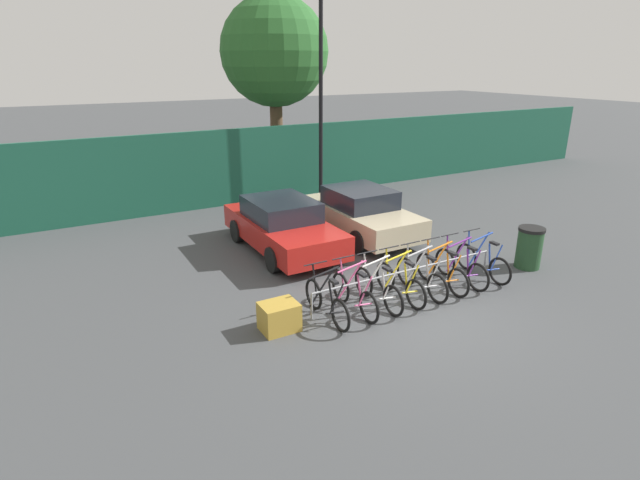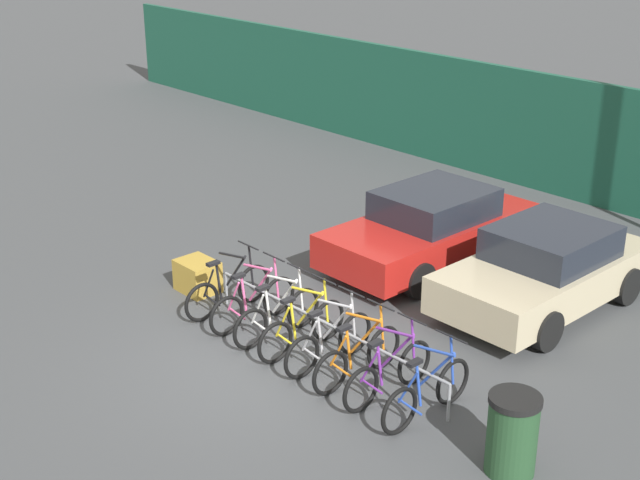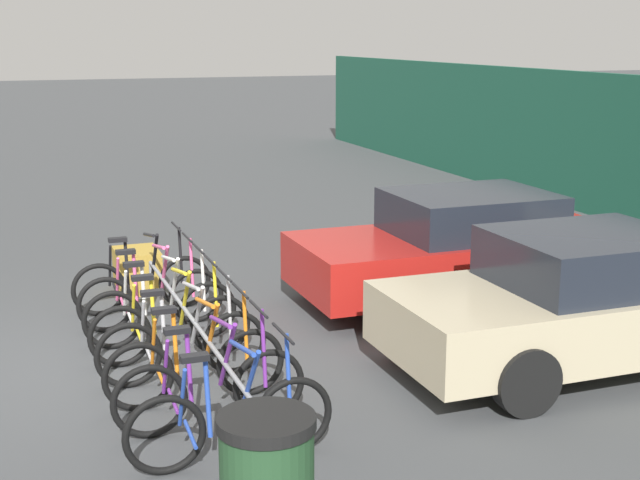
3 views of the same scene
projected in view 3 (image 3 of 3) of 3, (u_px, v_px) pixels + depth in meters
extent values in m
plane|color=#424447|center=(120.00, 362.00, 9.29)|extent=(120.00, 120.00, 0.00)
cylinder|color=gray|center=(191.00, 318.00, 8.98)|extent=(4.75, 0.04, 0.04)
cylinder|color=gray|center=(151.00, 284.00, 11.21)|extent=(0.04, 0.04, 0.55)
cylinder|color=gray|center=(258.00, 442.00, 6.87)|extent=(0.04, 0.04, 0.55)
torus|color=black|center=(99.00, 290.00, 10.74)|extent=(0.06, 0.66, 0.66)
torus|color=black|center=(185.00, 282.00, 11.10)|extent=(0.06, 0.66, 0.66)
cylinder|color=black|center=(154.00, 259.00, 10.90)|extent=(0.60, 0.04, 0.76)
cylinder|color=black|center=(149.00, 235.00, 10.81)|extent=(0.68, 0.04, 0.16)
cylinder|color=black|center=(127.00, 266.00, 10.80)|extent=(0.14, 0.04, 0.63)
cylinder|color=black|center=(110.00, 266.00, 10.73)|extent=(0.32, 0.03, 0.58)
cylinder|color=black|center=(116.00, 290.00, 10.82)|extent=(0.40, 0.03, 0.08)
cylinder|color=black|center=(181.00, 255.00, 11.00)|extent=(0.12, 0.04, 0.69)
cylinder|color=black|center=(176.00, 226.00, 10.91)|extent=(0.52, 0.03, 0.03)
cube|color=black|center=(118.00, 240.00, 10.69)|extent=(0.10, 0.22, 0.05)
torus|color=black|center=(106.00, 305.00, 10.15)|extent=(0.06, 0.66, 0.66)
torus|color=black|center=(196.00, 296.00, 10.50)|extent=(0.06, 0.66, 0.66)
cylinder|color=#E55993|center=(164.00, 272.00, 10.31)|extent=(0.60, 0.04, 0.76)
cylinder|color=#E55993|center=(159.00, 247.00, 10.22)|extent=(0.68, 0.04, 0.16)
cylinder|color=#E55993|center=(135.00, 280.00, 10.21)|extent=(0.14, 0.04, 0.63)
cylinder|color=#E55993|center=(117.00, 280.00, 10.13)|extent=(0.32, 0.03, 0.58)
cylinder|color=#E55993|center=(123.00, 305.00, 10.22)|extent=(0.40, 0.03, 0.08)
cylinder|color=#E55993|center=(192.00, 268.00, 10.41)|extent=(0.12, 0.04, 0.69)
cylinder|color=black|center=(187.00, 238.00, 10.31)|extent=(0.52, 0.03, 0.03)
cube|color=black|center=(126.00, 252.00, 10.10)|extent=(0.10, 0.22, 0.05)
torus|color=black|center=(113.00, 320.00, 9.61)|extent=(0.06, 0.66, 0.66)
torus|color=black|center=(208.00, 310.00, 9.97)|extent=(0.06, 0.66, 0.66)
cylinder|color=silver|center=(174.00, 285.00, 9.77)|extent=(0.60, 0.04, 0.76)
cylinder|color=silver|center=(168.00, 258.00, 9.68)|extent=(0.68, 0.04, 0.16)
cylinder|color=silver|center=(144.00, 294.00, 9.67)|extent=(0.14, 0.04, 0.63)
cylinder|color=silver|center=(125.00, 293.00, 9.60)|extent=(0.32, 0.03, 0.58)
cylinder|color=silver|center=(131.00, 320.00, 9.68)|extent=(0.40, 0.03, 0.08)
cylinder|color=silver|center=(203.00, 280.00, 9.87)|extent=(0.12, 0.04, 0.69)
cylinder|color=black|center=(198.00, 249.00, 9.78)|extent=(0.52, 0.03, 0.03)
cube|color=black|center=(134.00, 264.00, 9.56)|extent=(0.10, 0.22, 0.05)
torus|color=black|center=(120.00, 336.00, 9.09)|extent=(0.06, 0.66, 0.66)
torus|color=black|center=(220.00, 325.00, 9.44)|extent=(0.06, 0.66, 0.66)
cylinder|color=yellow|center=(185.00, 300.00, 9.24)|extent=(0.60, 0.04, 0.76)
cylinder|color=yellow|center=(179.00, 271.00, 9.16)|extent=(0.68, 0.04, 0.16)
cylinder|color=yellow|center=(153.00, 309.00, 9.15)|extent=(0.14, 0.04, 0.63)
cylinder|color=yellow|center=(133.00, 308.00, 9.07)|extent=(0.32, 0.03, 0.58)
cylinder|color=yellow|center=(140.00, 337.00, 9.16)|extent=(0.40, 0.03, 0.08)
cylinder|color=yellow|center=(216.00, 294.00, 9.35)|extent=(0.12, 0.04, 0.69)
cylinder|color=black|center=(211.00, 261.00, 9.25)|extent=(0.52, 0.03, 0.03)
cube|color=black|center=(142.00, 278.00, 9.04)|extent=(0.10, 0.22, 0.05)
torus|color=black|center=(129.00, 355.00, 8.56)|extent=(0.06, 0.66, 0.66)
torus|color=black|center=(234.00, 343.00, 8.91)|extent=(0.06, 0.66, 0.66)
cylinder|color=#B7B7BC|center=(197.00, 316.00, 8.71)|extent=(0.60, 0.04, 0.76)
cylinder|color=#B7B7BC|center=(191.00, 286.00, 8.63)|extent=(0.68, 0.04, 0.16)
cylinder|color=#B7B7BC|center=(163.00, 326.00, 8.61)|extent=(0.14, 0.04, 0.63)
cylinder|color=#B7B7BC|center=(143.00, 325.00, 8.54)|extent=(0.32, 0.03, 0.58)
cylinder|color=#B7B7BC|center=(149.00, 355.00, 8.63)|extent=(0.40, 0.03, 0.08)
cylinder|color=#B7B7BC|center=(230.00, 310.00, 8.82)|extent=(0.12, 0.04, 0.69)
cylinder|color=black|center=(225.00, 275.00, 8.72)|extent=(0.52, 0.03, 0.03)
cube|color=black|center=(152.00, 293.00, 8.51)|extent=(0.10, 0.22, 0.05)
torus|color=black|center=(138.00, 377.00, 8.02)|extent=(0.06, 0.66, 0.66)
torus|color=black|center=(250.00, 362.00, 8.38)|extent=(0.06, 0.66, 0.66)
cylinder|color=orange|center=(211.00, 334.00, 8.18)|extent=(0.60, 0.04, 0.76)
cylinder|color=orange|center=(205.00, 303.00, 8.09)|extent=(0.68, 0.04, 0.16)
cylinder|color=orange|center=(175.00, 345.00, 8.08)|extent=(0.14, 0.04, 0.63)
cylinder|color=orange|center=(153.00, 345.00, 8.01)|extent=(0.32, 0.03, 0.58)
cylinder|color=orange|center=(160.00, 376.00, 8.09)|extent=(0.40, 0.03, 0.08)
cylinder|color=orange|center=(245.00, 328.00, 8.28)|extent=(0.12, 0.04, 0.69)
cylinder|color=black|center=(240.00, 291.00, 8.19)|extent=(0.52, 0.03, 0.03)
cube|color=black|center=(164.00, 310.00, 7.97)|extent=(0.10, 0.22, 0.05)
torus|color=black|center=(149.00, 401.00, 7.48)|extent=(0.06, 0.66, 0.66)
torus|color=black|center=(269.00, 385.00, 7.84)|extent=(0.06, 0.66, 0.66)
cylinder|color=#752D99|center=(227.00, 356.00, 7.64)|extent=(0.60, 0.04, 0.76)
cylinder|color=#752D99|center=(221.00, 322.00, 7.55)|extent=(0.68, 0.04, 0.16)
cylinder|color=#752D99|center=(189.00, 367.00, 7.54)|extent=(0.14, 0.04, 0.63)
cylinder|color=#752D99|center=(165.00, 367.00, 7.47)|extent=(0.32, 0.03, 0.58)
cylinder|color=#752D99|center=(173.00, 401.00, 7.56)|extent=(0.40, 0.03, 0.08)
cylinder|color=#752D99|center=(264.00, 348.00, 7.75)|extent=(0.12, 0.04, 0.69)
cylinder|color=black|center=(258.00, 309.00, 7.65)|extent=(0.52, 0.03, 0.03)
cube|color=black|center=(177.00, 330.00, 7.43)|extent=(0.10, 0.22, 0.05)
torus|color=black|center=(165.00, 435.00, 6.86)|extent=(0.06, 0.66, 0.66)
torus|color=black|center=(294.00, 415.00, 7.21)|extent=(0.06, 0.66, 0.66)
cylinder|color=#284CB7|center=(249.00, 384.00, 7.02)|extent=(0.60, 0.04, 0.76)
cylinder|color=#284CB7|center=(242.00, 348.00, 6.93)|extent=(0.68, 0.04, 0.16)
cylinder|color=#284CB7|center=(208.00, 397.00, 6.92)|extent=(0.14, 0.04, 0.63)
cylinder|color=#284CB7|center=(182.00, 398.00, 6.84)|extent=(0.32, 0.03, 0.58)
cylinder|color=#284CB7|center=(190.00, 434.00, 6.93)|extent=(0.40, 0.03, 0.08)
cylinder|color=#284CB7|center=(288.00, 376.00, 7.12)|extent=(0.12, 0.04, 0.69)
cylinder|color=black|center=(283.00, 333.00, 7.02)|extent=(0.52, 0.03, 0.03)
cube|color=black|center=(195.00, 358.00, 6.81)|extent=(0.10, 0.22, 0.05)
cube|color=red|center=(461.00, 257.00, 11.35)|extent=(1.80, 4.27, 0.62)
cube|color=#1E232D|center=(470.00, 213.00, 11.26)|extent=(1.58, 1.96, 0.52)
cylinder|color=black|center=(508.00, 253.00, 12.60)|extent=(0.20, 0.64, 0.64)
cylinder|color=black|center=(583.00, 284.00, 11.04)|extent=(0.20, 0.64, 0.64)
cylinder|color=black|center=(346.00, 268.00, 11.77)|extent=(0.20, 0.64, 0.64)
cylinder|color=black|center=(402.00, 304.00, 10.21)|extent=(0.20, 0.64, 0.64)
cube|color=#C1B28E|center=(578.00, 314.00, 9.06)|extent=(1.80, 4.00, 0.62)
cube|color=#1E232D|center=(590.00, 259.00, 8.97)|extent=(1.58, 1.84, 0.52)
cylinder|color=black|center=(616.00, 302.00, 10.29)|extent=(0.20, 0.64, 0.64)
cylinder|color=black|center=(437.00, 324.00, 9.51)|extent=(0.20, 0.64, 0.64)
cylinder|color=black|center=(526.00, 381.00, 7.95)|extent=(0.20, 0.64, 0.64)
cylinder|color=black|center=(266.00, 422.00, 5.54)|extent=(0.63, 0.63, 0.08)
cube|color=#B28C33|center=(137.00, 270.00, 11.86)|extent=(0.70, 0.56, 0.55)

